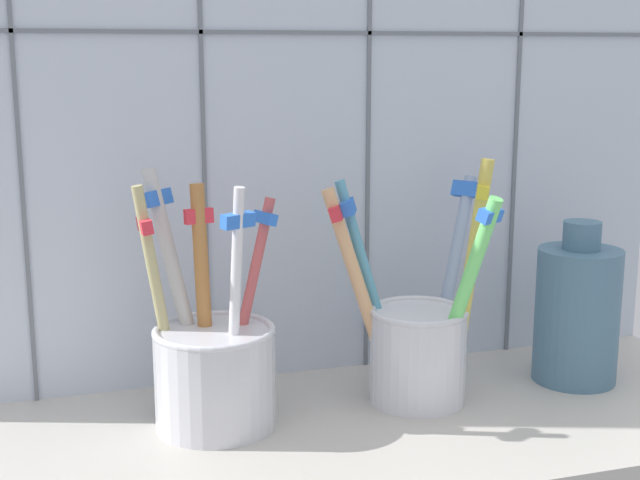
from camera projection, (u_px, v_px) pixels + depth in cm
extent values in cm
cube|color=#BCB7AD|center=(332.00, 441.00, 60.30)|extent=(64.00, 22.00, 2.00)
cube|color=silver|center=(284.00, 112.00, 67.04)|extent=(64.00, 2.00, 45.00)
cube|color=slate|center=(17.00, 119.00, 60.49)|extent=(0.30, 0.20, 45.00)
cube|color=slate|center=(203.00, 115.00, 64.17)|extent=(0.30, 0.20, 45.00)
cube|color=slate|center=(369.00, 111.00, 67.85)|extent=(0.30, 0.20, 45.00)
cube|color=slate|center=(517.00, 108.00, 71.52)|extent=(0.30, 0.20, 45.00)
cube|color=slate|center=(287.00, 32.00, 64.78)|extent=(64.00, 0.20, 0.30)
cylinder|color=silver|center=(215.00, 378.00, 59.84)|extent=(8.21, 8.21, 6.73)
torus|color=silver|center=(214.00, 331.00, 59.14)|extent=(8.30, 8.30, 0.50)
cylinder|color=tan|center=(159.00, 305.00, 58.96)|extent=(3.13, 0.96, 16.25)
cube|color=#E5333F|center=(145.00, 225.00, 57.57)|extent=(0.98, 2.22, 0.99)
cylinder|color=#B27338|center=(203.00, 301.00, 60.06)|extent=(1.36, 2.53, 16.06)
cube|color=#E5333F|center=(199.00, 216.00, 59.28)|extent=(2.01, 1.05, 1.06)
cylinder|color=silver|center=(179.00, 293.00, 60.54)|extent=(4.59, 4.66, 17.12)
cube|color=blue|center=(157.00, 198.00, 59.97)|extent=(2.52, 2.50, 1.23)
cylinder|color=#CB5656|center=(247.00, 308.00, 60.55)|extent=(4.75, 2.22, 15.04)
cube|color=blue|center=(265.00, 218.00, 60.21)|extent=(1.49, 2.20, 0.97)
cylinder|color=white|center=(235.00, 308.00, 57.96)|extent=(1.60, 2.29, 16.30)
cube|color=blue|center=(238.00, 220.00, 56.34)|extent=(2.45, 1.73, 0.96)
cylinder|color=silver|center=(418.00, 356.00, 64.10)|extent=(6.96, 6.96, 6.77)
torus|color=silver|center=(419.00, 311.00, 63.40)|extent=(7.11, 7.11, 0.50)
cylinder|color=#7AF277|center=(461.00, 303.00, 61.06)|extent=(3.65, 5.79, 15.51)
cube|color=blue|center=(490.00, 215.00, 58.27)|extent=(2.11, 1.80, 1.07)
cylinder|color=#E7AD78|center=(362.00, 295.00, 63.17)|extent=(5.76, 3.29, 15.48)
cube|color=#E5333F|center=(336.00, 213.00, 62.17)|extent=(1.74, 2.23, 1.21)
cylinder|color=#DFC853|center=(469.00, 281.00, 62.52)|extent=(3.05, 2.16, 17.50)
cube|color=yellow|center=(483.00, 191.00, 61.05)|extent=(1.64, 2.10, 1.02)
cylinder|color=#58A4C4|center=(371.00, 288.00, 64.03)|extent=(5.23, 2.80, 15.86)
cube|color=blue|center=(348.00, 207.00, 62.97)|extent=(1.84, 2.37, 1.22)
cylinder|color=#92A6C6|center=(450.00, 281.00, 67.01)|extent=(5.87, 4.82, 15.55)
cube|color=blue|center=(468.00, 189.00, 67.55)|extent=(2.31, 2.55, 1.34)
cylinder|color=slate|center=(577.00, 315.00, 67.81)|extent=(6.38, 6.38, 10.39)
cylinder|color=slate|center=(582.00, 235.00, 66.51)|extent=(2.83, 2.83, 2.14)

